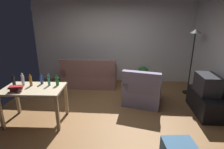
{
  "coord_description": "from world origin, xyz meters",
  "views": [
    {
      "loc": [
        0.41,
        -3.79,
        2.17
      ],
      "look_at": [
        0.1,
        0.5,
        0.75
      ],
      "focal_mm": 29.13,
      "sensor_mm": 36.0,
      "label": 1
    }
  ],
  "objects": [
    {
      "name": "bottle_tall",
      "position": [
        -1.16,
        -0.35,
        0.87
      ],
      "size": [
        0.05,
        0.05,
        0.26
      ],
      "color": "teal",
      "rests_on": "desk"
    },
    {
      "name": "potted_plant",
      "position": [
        1.01,
        1.9,
        0.33
      ],
      "size": [
        0.36,
        0.36,
        0.57
      ],
      "color": "brown",
      "rests_on": "ground_plane"
    },
    {
      "name": "bottle_dark",
      "position": [
        -1.87,
        -0.42,
        0.86
      ],
      "size": [
        0.06,
        0.06,
        0.24
      ],
      "color": "black",
      "rests_on": "desk"
    },
    {
      "name": "bottle_clear",
      "position": [
        -1.69,
        -0.39,
        0.88
      ],
      "size": [
        0.06,
        0.06,
        0.27
      ],
      "color": "silver",
      "rests_on": "desk"
    },
    {
      "name": "ground_plane",
      "position": [
        0.0,
        0.0,
        -0.01
      ],
      "size": [
        5.2,
        4.4,
        0.02
      ],
      "primitive_type": "cube",
      "color": "olive"
    },
    {
      "name": "bottle_blue",
      "position": [
        -1.35,
        -0.27,
        0.85
      ],
      "size": [
        0.06,
        0.06,
        0.21
      ],
      "color": "#2347A3",
      "rests_on": "desk"
    },
    {
      "name": "bottle_green",
      "position": [
        -0.99,
        -0.33,
        0.85
      ],
      "size": [
        0.07,
        0.07,
        0.21
      ],
      "color": "#1E722D",
      "rests_on": "desk"
    },
    {
      "name": "bottle_amber",
      "position": [
        -1.52,
        -0.39,
        0.87
      ],
      "size": [
        0.06,
        0.06,
        0.25
      ],
      "color": "#9E6019",
      "rests_on": "desk"
    },
    {
      "name": "wall_rear",
      "position": [
        0.0,
        2.2,
        1.35
      ],
      "size": [
        5.2,
        0.1,
        2.7
      ],
      "primitive_type": "cube",
      "color": "silver",
      "rests_on": "ground_plane"
    },
    {
      "name": "tv_stand",
      "position": [
        2.25,
        0.11,
        0.24
      ],
      "size": [
        0.44,
        1.1,
        0.48
      ],
      "rotation": [
        0.0,
        0.0,
        1.57
      ],
      "color": "black",
      "rests_on": "ground_plane"
    },
    {
      "name": "desk",
      "position": [
        -1.43,
        -0.51,
        0.65
      ],
      "size": [
        1.23,
        0.74,
        0.76
      ],
      "rotation": [
        0.0,
        0.0,
        0.04
      ],
      "color": "#C6B28E",
      "rests_on": "ground_plane"
    },
    {
      "name": "tv",
      "position": [
        2.25,
        0.11,
        0.7
      ],
      "size": [
        0.41,
        0.6,
        0.44
      ],
      "rotation": [
        0.0,
        0.0,
        1.57
      ],
      "color": "#2D2D33",
      "rests_on": "tv_stand"
    },
    {
      "name": "armchair",
      "position": [
        0.87,
        0.49,
        0.32
      ],
      "size": [
        1.08,
        1.03,
        0.92
      ],
      "rotation": [
        0.0,
        0.0,
        2.89
      ],
      "color": "gray",
      "rests_on": "ground_plane"
    },
    {
      "name": "book_stack",
      "position": [
        -1.67,
        -0.69,
        0.82
      ],
      "size": [
        0.27,
        0.19,
        0.11
      ],
      "color": "maroon",
      "rests_on": "desk"
    },
    {
      "name": "torchiere_lamp",
      "position": [
        2.25,
        1.23,
        1.41
      ],
      "size": [
        0.32,
        0.32,
        1.81
      ],
      "color": "black",
      "rests_on": "ground_plane"
    },
    {
      "name": "couch",
      "position": [
        -0.69,
        1.59,
        0.31
      ],
      "size": [
        1.65,
        0.84,
        0.92
      ],
      "rotation": [
        0.0,
        0.0,
        3.14
      ],
      "color": "#996B66",
      "rests_on": "ground_plane"
    }
  ]
}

